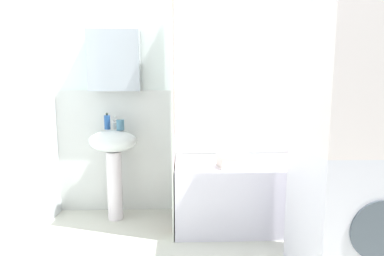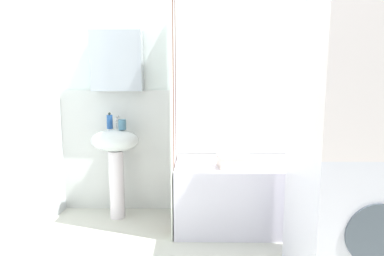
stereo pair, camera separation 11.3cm
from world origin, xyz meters
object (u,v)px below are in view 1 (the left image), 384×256
object	(u,v)px
sink	(114,154)
toothbrush_cup	(120,125)
towel_folded	(235,161)
washer_dryer_stack	(355,149)
bathtub	(255,193)
body_wash_bottle	(311,145)
lotion_bottle	(301,147)
soap_dispenser	(107,122)

from	to	relation	value
sink	toothbrush_cup	world-z (taller)	toothbrush_cup
sink	towel_folded	size ratio (longest dim) A/B	3.06
towel_folded	washer_dryer_stack	world-z (taller)	washer_dryer_stack
sink	bathtub	bearing A→B (deg)	-6.10
body_wash_bottle	lotion_bottle	distance (m)	0.11
sink	washer_dryer_stack	xyz separation A→B (m)	(1.69, -0.95, 0.24)
soap_dispenser	body_wash_bottle	world-z (taller)	soap_dispenser
soap_dispenser	washer_dryer_stack	xyz separation A→B (m)	(1.75, -1.01, -0.06)
washer_dryer_stack	sink	bearing A→B (deg)	150.66
toothbrush_cup	lotion_bottle	xyz separation A→B (m)	(1.72, 0.13, -0.24)
soap_dispenser	toothbrush_cup	size ratio (longest dim) A/B	1.60
sink	soap_dispenser	xyz separation A→B (m)	(-0.06, 0.06, 0.29)
body_wash_bottle	towel_folded	bearing A→B (deg)	-152.29
toothbrush_cup	body_wash_bottle	bearing A→B (deg)	4.39
sink	bathtub	distance (m)	1.33
bathtub	lotion_bottle	size ratio (longest dim) A/B	8.73
bathtub	lotion_bottle	xyz separation A→B (m)	(0.51, 0.27, 0.36)
toothbrush_cup	washer_dryer_stack	bearing A→B (deg)	-30.31
sink	lotion_bottle	distance (m)	1.80
bathtub	toothbrush_cup	bearing A→B (deg)	173.71
lotion_bottle	towel_folded	distance (m)	0.84
sink	soap_dispenser	world-z (taller)	soap_dispenser
toothbrush_cup	towel_folded	world-z (taller)	toothbrush_cup
toothbrush_cup	towel_folded	size ratio (longest dim) A/B	0.35
body_wash_bottle	washer_dryer_stack	world-z (taller)	washer_dryer_stack
sink	body_wash_bottle	bearing A→B (deg)	4.12
sink	towel_folded	world-z (taller)	sink
soap_dispenser	toothbrush_cup	world-z (taller)	soap_dispenser
sink	toothbrush_cup	xyz separation A→B (m)	(0.07, -0.00, 0.27)
bathtub	washer_dryer_stack	world-z (taller)	washer_dryer_stack
body_wash_bottle	lotion_bottle	xyz separation A→B (m)	(-0.11, -0.01, -0.02)
body_wash_bottle	toothbrush_cup	bearing A→B (deg)	-175.61
soap_dispenser	lotion_bottle	world-z (taller)	soap_dispenser
soap_dispenser	body_wash_bottle	xyz separation A→B (m)	(1.96, 0.08, -0.25)
toothbrush_cup	washer_dryer_stack	distance (m)	1.87
lotion_bottle	toothbrush_cup	bearing A→B (deg)	-175.57
sink	soap_dispenser	bearing A→B (deg)	136.76
sink	lotion_bottle	bearing A→B (deg)	4.15
body_wash_bottle	lotion_bottle	bearing A→B (deg)	-176.27
soap_dispenser	washer_dryer_stack	size ratio (longest dim) A/B	0.09
soap_dispenser	lotion_bottle	size ratio (longest dim) A/B	0.94
lotion_bottle	washer_dryer_stack	xyz separation A→B (m)	(-0.11, -1.08, 0.21)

